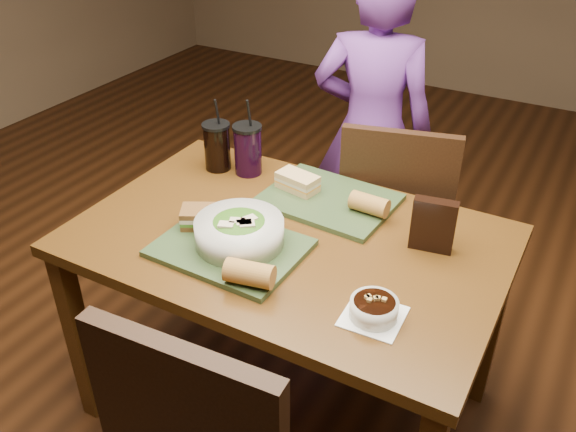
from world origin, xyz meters
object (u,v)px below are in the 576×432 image
object	(u,v)px
baguette_near	(250,273)
salad_bowl	(239,230)
diner	(372,132)
sandwich_far	(298,182)
tray_near	(230,248)
dining_table	(288,259)
cup_berry	(248,149)
soup_bowl	(374,309)
cup_cola	(217,146)
baguette_far	(369,204)
tray_far	(329,200)
chip_bag	(433,225)
chair_far	(401,223)
sandwich_near	(202,217)

from	to	relation	value
baguette_near	salad_bowl	bearing A→B (deg)	130.86
diner	sandwich_far	xyz separation A→B (m)	(0.00, -0.68, 0.09)
baguette_near	tray_near	bearing A→B (deg)	140.01
dining_table	cup_berry	bearing A→B (deg)	138.41
salad_bowl	sandwich_far	distance (m)	0.37
salad_bowl	soup_bowl	xyz separation A→B (m)	(0.46, -0.09, -0.03)
soup_bowl	cup_cola	xyz separation A→B (m)	(-0.81, 0.48, 0.06)
diner	cup_cola	xyz separation A→B (m)	(-0.34, -0.66, 0.13)
baguette_far	cup_berry	distance (m)	0.51
tray_far	sandwich_far	xyz separation A→B (m)	(-0.12, -0.00, 0.04)
salad_bowl	sandwich_far	bearing A→B (deg)	90.58
baguette_near	baguette_far	size ratio (longest dim) A/B	1.08
baguette_near	chip_bag	distance (m)	0.56
tray_near	baguette_near	xyz separation A→B (m)	(0.15, -0.12, 0.04)
chair_far	cup_berry	world-z (taller)	cup_berry
chair_far	soup_bowl	world-z (taller)	chair_far
cup_cola	chip_bag	xyz separation A→B (m)	(0.84, -0.12, -0.01)
salad_bowl	sandwich_far	world-z (taller)	salad_bowl
chair_far	baguette_far	xyz separation A→B (m)	(-0.00, -0.36, 0.27)
tray_far	baguette_near	size ratio (longest dim) A/B	3.15
tray_far	chip_bag	distance (m)	0.40
baguette_far	cup_berry	world-z (taller)	cup_berry
tray_far	baguette_far	size ratio (longest dim) A/B	3.41
sandwich_far	cup_cola	world-z (taller)	cup_cola
sandwich_near	sandwich_far	size ratio (longest dim) A/B	0.98
chair_far	tray_far	distance (m)	0.44
dining_table	cup_cola	bearing A→B (deg)	149.16
tray_far	cup_berry	bearing A→B (deg)	171.96
diner	salad_bowl	distance (m)	1.05
sandwich_near	cup_cola	size ratio (longest dim) A/B	0.55
chair_far	sandwich_far	world-z (taller)	chair_far
diner	cup_berry	world-z (taller)	diner
tray_near	baguette_near	distance (m)	0.19
soup_bowl	chip_bag	distance (m)	0.37
tray_far	baguette_far	bearing A→B (deg)	-8.30
baguette_near	baguette_far	xyz separation A→B (m)	(0.14, 0.49, -0.00)
baguette_near	chip_bag	world-z (taller)	chip_bag
chip_bag	tray_near	bearing A→B (deg)	-159.43
sandwich_near	sandwich_far	bearing A→B (deg)	66.27
soup_bowl	cup_cola	bearing A→B (deg)	149.25
tray_near	soup_bowl	distance (m)	0.49
chair_far	sandwich_far	distance (m)	0.51
dining_table	tray_near	bearing A→B (deg)	-125.76
chair_far	soup_bowl	size ratio (longest dim) A/B	6.06
diner	cup_berry	xyz separation A→B (m)	(-0.22, -0.63, 0.13)
tray_near	baguette_far	world-z (taller)	baguette_far
sandwich_far	baguette_far	world-z (taller)	baguette_far
cup_cola	chip_bag	distance (m)	0.85
tray_near	diner	bearing A→B (deg)	89.52
tray_far	soup_bowl	xyz separation A→B (m)	(0.35, -0.46, 0.02)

